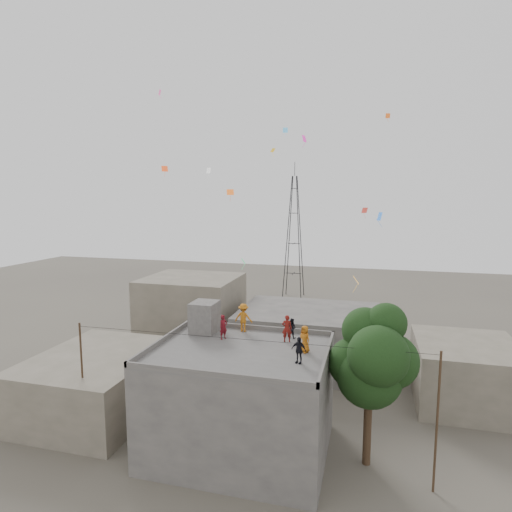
% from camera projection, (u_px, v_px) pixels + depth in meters
% --- Properties ---
extents(ground, '(140.00, 140.00, 0.00)m').
position_uv_depth(ground, '(241.00, 449.00, 25.28)').
color(ground, '#4D473F').
rests_on(ground, ground).
extents(main_building, '(10.00, 8.00, 6.10)m').
position_uv_depth(main_building, '(240.00, 400.00, 24.88)').
color(main_building, '#504D4B').
rests_on(main_building, ground).
extents(parapet, '(10.00, 8.00, 0.30)m').
position_uv_depth(parapet, '(240.00, 348.00, 24.45)').
color(parapet, '#504D4B').
rests_on(parapet, main_building).
extents(stair_head_box, '(1.60, 1.80, 2.00)m').
position_uv_depth(stair_head_box, '(205.00, 317.00, 27.65)').
color(stair_head_box, '#504D4B').
rests_on(stair_head_box, main_building).
extents(neighbor_west, '(8.00, 10.00, 4.00)m').
position_uv_depth(neighbor_west, '(98.00, 382.00, 29.77)').
color(neighbor_west, '#635D4E').
rests_on(neighbor_west, ground).
extents(neighbor_north, '(12.00, 9.00, 5.00)m').
position_uv_depth(neighbor_north, '(309.00, 338.00, 37.83)').
color(neighbor_north, '#504D4B').
rests_on(neighbor_north, ground).
extents(neighbor_northwest, '(9.00, 8.00, 7.00)m').
position_uv_depth(neighbor_northwest, '(192.00, 312.00, 42.71)').
color(neighbor_northwest, '#635D4E').
rests_on(neighbor_northwest, ground).
extents(neighbor_east, '(7.00, 8.00, 4.40)m').
position_uv_depth(neighbor_east, '(466.00, 373.00, 30.95)').
color(neighbor_east, '#635D4E').
rests_on(neighbor_east, ground).
extents(tree, '(4.90, 4.60, 9.10)m').
position_uv_depth(tree, '(373.00, 359.00, 23.14)').
color(tree, black).
rests_on(tree, ground).
extents(utility_line, '(20.12, 0.62, 7.40)m').
position_uv_depth(utility_line, '(242.00, 398.00, 23.45)').
color(utility_line, black).
rests_on(utility_line, ground).
extents(transmission_tower, '(2.97, 2.97, 20.01)m').
position_uv_depth(transmission_tower, '(294.00, 237.00, 63.39)').
color(transmission_tower, black).
rests_on(transmission_tower, ground).
extents(person_red_adult, '(0.67, 0.50, 1.65)m').
position_uv_depth(person_red_adult, '(287.00, 328.00, 25.81)').
color(person_red_adult, maroon).
rests_on(person_red_adult, main_building).
extents(person_orange_child, '(0.89, 0.83, 1.53)m').
position_uv_depth(person_orange_child, '(305.00, 339.00, 24.04)').
color(person_orange_child, '#B66114').
rests_on(person_orange_child, main_building).
extents(person_dark_child, '(0.73, 0.66, 1.24)m').
position_uv_depth(person_dark_child, '(292.00, 328.00, 26.56)').
color(person_dark_child, black).
rests_on(person_dark_child, main_building).
extents(person_dark_adult, '(0.89, 0.55, 1.42)m').
position_uv_depth(person_dark_adult, '(299.00, 350.00, 22.44)').
color(person_dark_adult, black).
rests_on(person_dark_adult, main_building).
extents(person_orange_adult, '(1.23, 0.75, 1.85)m').
position_uv_depth(person_orange_adult, '(244.00, 318.00, 27.81)').
color(person_orange_adult, '#BC6915').
rests_on(person_orange_adult, main_building).
extents(person_red_child, '(0.60, 0.66, 1.51)m').
position_uv_depth(person_red_child, '(223.00, 327.00, 26.33)').
color(person_red_child, maroon).
rests_on(person_red_child, main_building).
extents(kites, '(16.88, 14.06, 12.09)m').
position_uv_depth(kites, '(276.00, 180.00, 30.12)').
color(kites, '#FF4D1A').
rests_on(kites, ground).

